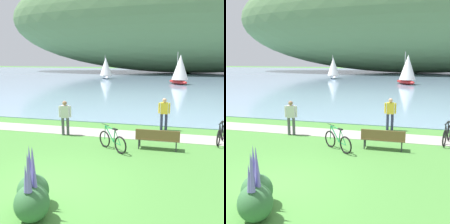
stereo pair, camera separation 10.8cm
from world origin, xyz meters
The scene contains 13 objects.
ground_plane centered at (0.00, 0.00, 0.00)m, with size 200.00×200.00×0.00m, color #478438.
bay_water centered at (0.00, 48.11, 0.02)m, with size 180.00×80.00×0.04m, color #7A99B2.
distant_hillside centered at (4.82, 63.69, 14.01)m, with size 93.43×28.00×27.95m, color #567A4C.
shoreline_path centered at (0.00, 6.06, 0.01)m, with size 60.00×1.50×0.01m, color #A39E93.
park_bench_near_camera centered at (2.79, 4.15, 0.52)m, with size 1.80×0.48×0.88m.
bicycle_leaning_near_bench centered at (0.99, 3.62, 0.40)m, with size 1.43×1.13×1.01m.
bicycle_beside_path centered at (5.48, 5.78, 0.40)m, with size 0.59×1.71×1.01m.
person_at_shoreline centered at (2.85, 7.39, 0.98)m, with size 0.61×0.26×1.71m.
person_on_the_grass centered at (-1.81, 5.27, 0.98)m, with size 0.59×0.31×1.71m.
echium_bush_closest_to_camera centered at (0.39, -1.65, 0.53)m, with size 0.82×0.82×1.76m.
echium_bush_mid_cluster centered at (0.07, -1.05, 0.49)m, with size 0.80×0.80×1.66m.
sailboat_mid_bay centered at (3.45, 32.83, 2.17)m, with size 3.43×3.75×4.53m.
sailboat_far_off centered at (-9.43, 40.35, 1.98)m, with size 2.80×3.58×4.12m.
Camera 1 is at (3.61, -6.79, 3.78)m, focal length 43.60 mm.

